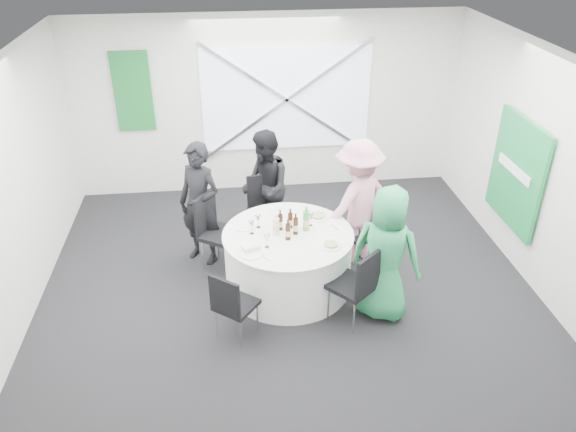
{
  "coord_description": "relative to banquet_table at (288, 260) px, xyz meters",
  "views": [
    {
      "loc": [
        -0.66,
        -5.41,
        4.22
      ],
      "look_at": [
        0.0,
        0.2,
        1.0
      ],
      "focal_mm": 35.0,
      "sensor_mm": 36.0,
      "label": 1
    }
  ],
  "objects": [
    {
      "name": "floor",
      "position": [
        0.0,
        -0.2,
        -0.38
      ],
      "size": [
        6.0,
        6.0,
        0.0
      ],
      "primitive_type": "plane",
      "color": "black",
      "rests_on": "ground"
    },
    {
      "name": "ceiling",
      "position": [
        0.0,
        -0.2,
        2.42
      ],
      "size": [
        6.0,
        6.0,
        0.0
      ],
      "primitive_type": "plane",
      "rotation": [
        3.14,
        0.0,
        0.0
      ],
      "color": "white",
      "rests_on": "wall_back"
    },
    {
      "name": "wall_back",
      "position": [
        0.0,
        2.8,
        1.02
      ],
      "size": [
        6.0,
        0.0,
        6.0
      ],
      "primitive_type": "plane",
      "rotation": [
        1.57,
        0.0,
        0.0
      ],
      "color": "silver",
      "rests_on": "floor"
    },
    {
      "name": "wall_front",
      "position": [
        0.0,
        -3.2,
        1.02
      ],
      "size": [
        6.0,
        0.0,
        6.0
      ],
      "primitive_type": "plane",
      "rotation": [
        -1.57,
        0.0,
        0.0
      ],
      "color": "silver",
      "rests_on": "floor"
    },
    {
      "name": "wall_left",
      "position": [
        -3.0,
        -0.2,
        1.02
      ],
      "size": [
        0.0,
        6.0,
        6.0
      ],
      "primitive_type": "plane",
      "rotation": [
        1.57,
        0.0,
        1.57
      ],
      "color": "silver",
      "rests_on": "floor"
    },
    {
      "name": "wall_right",
      "position": [
        3.0,
        -0.2,
        1.02
      ],
      "size": [
        0.0,
        6.0,
        6.0
      ],
      "primitive_type": "plane",
      "rotation": [
        1.57,
        0.0,
        -1.57
      ],
      "color": "silver",
      "rests_on": "floor"
    },
    {
      "name": "window_panel",
      "position": [
        0.3,
        2.76,
        1.12
      ],
      "size": [
        2.6,
        0.03,
        1.6
      ],
      "primitive_type": "cube",
      "color": "silver",
      "rests_on": "wall_back"
    },
    {
      "name": "window_brace_a",
      "position": [
        0.3,
        2.72,
        1.12
      ],
      "size": [
        2.63,
        0.05,
        1.84
      ],
      "primitive_type": "cube",
      "rotation": [
        0.0,
        0.97,
        0.0
      ],
      "color": "silver",
      "rests_on": "window_panel"
    },
    {
      "name": "window_brace_b",
      "position": [
        0.3,
        2.72,
        1.12
      ],
      "size": [
        2.63,
        0.05,
        1.84
      ],
      "primitive_type": "cube",
      "rotation": [
        0.0,
        -0.97,
        0.0
      ],
      "color": "silver",
      "rests_on": "window_panel"
    },
    {
      "name": "green_banner",
      "position": [
        -2.0,
        2.75,
        1.32
      ],
      "size": [
        0.55,
        0.04,
        1.2
      ],
      "primitive_type": "cube",
      "color": "#125C26",
      "rests_on": "wall_back"
    },
    {
      "name": "green_sign",
      "position": [
        2.94,
        0.4,
        0.82
      ],
      "size": [
        0.05,
        1.2,
        1.4
      ],
      "primitive_type": "cube",
      "color": "#198B40",
      "rests_on": "wall_right"
    },
    {
      "name": "banquet_table",
      "position": [
        0.0,
        0.0,
        0.0
      ],
      "size": [
        1.56,
        1.56,
        0.76
      ],
      "color": "white",
      "rests_on": "floor"
    },
    {
      "name": "chair_back",
      "position": [
        -0.2,
        1.12,
        0.18
      ],
      "size": [
        0.5,
        0.51,
        0.96
      ],
      "rotation": [
        0.0,
        0.0,
        0.17
      ],
      "color": "black",
      "rests_on": "floor"
    },
    {
      "name": "chair_back_left",
      "position": [
        -0.87,
        0.55,
        0.22
      ],
      "size": [
        0.64,
        0.64,
        1.02
      ],
      "rotation": [
        0.0,
        0.0,
        1.01
      ],
      "color": "black",
      "rests_on": "floor"
    },
    {
      "name": "chair_back_right",
      "position": [
        1.08,
        0.47,
        0.1
      ],
      "size": [
        0.5,
        0.49,
        0.83
      ],
      "rotation": [
        0.0,
        0.0,
        -1.16
      ],
      "color": "black",
      "rests_on": "floor"
    },
    {
      "name": "chair_front_right",
      "position": [
        0.68,
        -0.78,
        0.19
      ],
      "size": [
        0.62,
        0.62,
        0.97
      ],
      "rotation": [
        0.0,
        0.0,
        3.86
      ],
      "color": "black",
      "rests_on": "floor"
    },
    {
      "name": "chair_front_left",
      "position": [
        -0.7,
        -0.9,
        0.12
      ],
      "size": [
        0.55,
        0.55,
        0.87
      ],
      "rotation": [
        0.0,
        0.0,
        2.48
      ],
      "color": "black",
      "rests_on": "floor"
    },
    {
      "name": "person_man_back_left",
      "position": [
        -1.04,
        0.74,
        0.44
      ],
      "size": [
        0.72,
        0.67,
        1.64
      ],
      "primitive_type": "imported",
      "rotation": [
        0.0,
        0.0,
        -0.62
      ],
      "color": "black",
      "rests_on": "floor"
    },
    {
      "name": "person_man_back",
      "position": [
        -0.17,
        1.2,
        0.41
      ],
      "size": [
        0.52,
        0.82,
        1.58
      ],
      "primitive_type": "imported",
      "rotation": [
        0.0,
        0.0,
        -1.43
      ],
      "color": "black",
      "rests_on": "floor"
    },
    {
      "name": "person_woman_pink",
      "position": [
        0.96,
        0.54,
        0.46
      ],
      "size": [
        1.19,
        0.97,
        1.67
      ],
      "primitive_type": "imported",
      "rotation": [
        0.0,
        0.0,
        -2.63
      ],
      "color": "pink",
      "rests_on": "floor"
    },
    {
      "name": "person_woman_green",
      "position": [
        1.01,
        -0.63,
        0.43
      ],
      "size": [
        0.94,
        0.85,
        1.61
      ],
      "primitive_type": "imported",
      "rotation": [
        0.0,
        0.0,
        2.58
      ],
      "color": "#289356",
      "rests_on": "floor"
    },
    {
      "name": "plate_back",
      "position": [
        -0.02,
        0.51,
        0.39
      ],
      "size": [
        0.28,
        0.28,
        0.01
      ],
      "color": "white",
      "rests_on": "banquet_table"
    },
    {
      "name": "plate_back_left",
      "position": [
        -0.51,
        0.22,
        0.39
      ],
      "size": [
        0.25,
        0.25,
        0.01
      ],
      "color": "white",
      "rests_on": "banquet_table"
    },
    {
      "name": "plate_back_right",
      "position": [
        0.41,
        0.34,
        0.4
      ],
      "size": [
        0.27,
        0.27,
        0.04
      ],
      "color": "white",
      "rests_on": "banquet_table"
    },
    {
      "name": "plate_front_right",
      "position": [
        0.45,
        -0.33,
        0.4
      ],
      "size": [
        0.25,
        0.25,
        0.04
      ],
      "color": "white",
      "rests_on": "banquet_table"
    },
    {
      "name": "plate_front_left",
      "position": [
        -0.46,
        -0.37,
        0.39
      ],
      "size": [
        0.29,
        0.29,
        0.01
      ],
      "color": "white",
      "rests_on": "banquet_table"
    },
    {
      "name": "napkin",
      "position": [
        -0.46,
        -0.3,
        0.42
      ],
      "size": [
        0.22,
        0.19,
        0.05
      ],
      "primitive_type": "cube",
      "rotation": [
        0.0,
        0.0,
        0.37
      ],
      "color": "white",
      "rests_on": "plate_front_left"
    },
    {
      "name": "beer_bottle_a",
      "position": [
        -0.08,
        0.11,
        0.48
      ],
      "size": [
        0.06,
        0.06,
        0.26
      ],
      "color": "#381C0A",
      "rests_on": "banquet_table"
    },
    {
      "name": "beer_bottle_b",
      "position": [
        0.04,
        0.14,
        0.48
      ],
      "size": [
        0.06,
        0.06,
        0.25
      ],
      "color": "#381C0A",
      "rests_on": "banquet_table"
    },
    {
      "name": "beer_bottle_c",
      "position": [
        0.09,
        -0.01,
        0.48
      ],
      "size": [
        0.06,
        0.06,
        0.27
      ],
      "color": "#381C0A",
      "rests_on": "banquet_table"
    },
    {
      "name": "beer_bottle_d",
      "position": [
        -0.01,
        -0.12,
        0.48
      ],
      "size": [
        0.06,
        0.06,
        0.27
      ],
      "color": "#381C0A",
      "rests_on": "banquet_table"
    },
    {
      "name": "green_water_bottle",
      "position": [
        0.22,
        0.06,
        0.5
      ],
      "size": [
        0.08,
        0.08,
        0.31
      ],
      "color": "green",
      "rests_on": "banquet_table"
    },
    {
      "name": "clear_water_bottle",
      "position": [
        -0.14,
        -0.0,
        0.49
      ],
      "size": [
        0.08,
        0.08,
        0.28
      ],
      "color": "white",
      "rests_on": "banquet_table"
    },
    {
      "name": "wine_glass_a",
      "position": [
        -0.27,
        -0.26,
        0.5
      ],
      "size": [
        0.07,
        0.07,
        0.17
      ],
      "color": "white",
      "rests_on": "banquet_table"
    },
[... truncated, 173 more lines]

